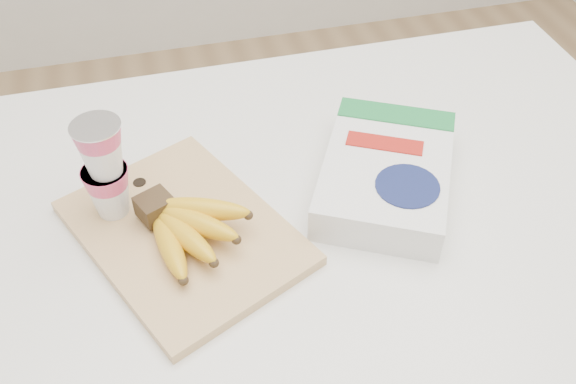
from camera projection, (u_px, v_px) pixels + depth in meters
The scene contains 5 objects.
table at pixel (313, 352), 1.32m from camera, with size 1.21×0.80×0.90m, color white.
cutting_board at pixel (184, 232), 0.93m from camera, with size 0.25×0.34×0.02m, color tan.
bananas at pixel (185, 226), 0.90m from camera, with size 0.17×0.17×0.06m.
yogurt_stack at pixel (104, 167), 0.89m from camera, with size 0.07×0.07×0.16m.
cereal_box at pixel (386, 173), 0.99m from camera, with size 0.30×0.33×0.06m.
Camera 1 is at (-0.23, -0.68, 1.60)m, focal length 40.00 mm.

